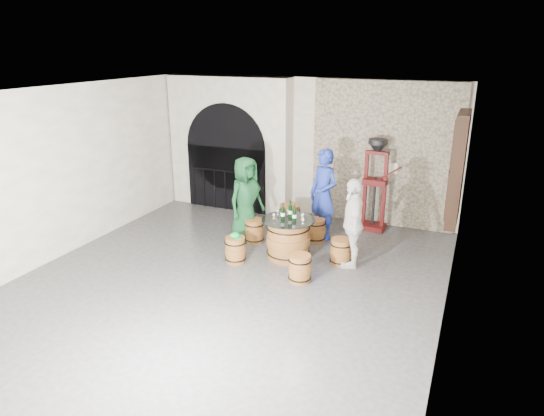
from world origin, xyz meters
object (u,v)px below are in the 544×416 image
at_px(person_blue, 323,194).
at_px(wine_bottle_right, 290,211).
at_px(person_green, 246,199).
at_px(barrel_stool_near_right, 300,268).
at_px(corking_press, 376,178).
at_px(barrel_stool_near_left, 235,250).
at_px(barrel_stool_far, 316,230).
at_px(person_white, 353,223).
at_px(wine_bottle_left, 283,213).
at_px(barrel_table, 288,239).
at_px(side_barrel, 290,218).
at_px(barrel_stool_left, 254,231).
at_px(barrel_stool_right, 341,252).
at_px(wine_bottle_center, 294,215).

bearing_deg(person_blue, wine_bottle_right, -76.93).
distance_m(person_green, person_blue, 1.60).
bearing_deg(barrel_stool_near_right, corking_press, 78.43).
height_order(barrel_stool_near_right, wine_bottle_right, wine_bottle_right).
bearing_deg(wine_bottle_right, barrel_stool_near_right, -59.98).
relative_size(barrel_stool_near_left, person_green, 0.28).
bearing_deg(corking_press, person_blue, -129.71).
relative_size(barrel_stool_far, person_white, 0.30).
relative_size(barrel_stool_near_right, wine_bottle_left, 1.52).
bearing_deg(barrel_table, side_barrel, 109.82).
bearing_deg(person_white, barrel_stool_near_left, -88.33).
distance_m(barrel_stool_near_left, side_barrel, 1.90).
bearing_deg(person_blue, barrel_stool_far, -75.00).
bearing_deg(wine_bottle_left, side_barrel, 105.50).
bearing_deg(barrel_stool_left, person_white, -8.03).
relative_size(barrel_table, barrel_stool_right, 2.05).
relative_size(barrel_stool_right, wine_bottle_right, 1.52).
bearing_deg(side_barrel, wine_bottle_center, -65.69).
bearing_deg(wine_bottle_right, corking_press, 59.85).
bearing_deg(barrel_table, corking_press, 61.53).
height_order(barrel_table, wine_bottle_left, wine_bottle_left).
height_order(barrel_stool_far, person_white, person_white).
height_order(person_blue, corking_press, corking_press).
xyz_separation_m(barrel_stool_left, wine_bottle_right, (0.91, -0.31, 0.67)).
bearing_deg(wine_bottle_center, corking_press, 65.08).
relative_size(barrel_stool_far, barrel_stool_near_left, 1.00).
xyz_separation_m(barrel_stool_left, wine_bottle_center, (1.06, -0.49, 0.67)).
bearing_deg(barrel_table, person_white, 6.49).
xyz_separation_m(barrel_table, barrel_stool_left, (-0.92, 0.43, -0.14)).
relative_size(barrel_table, corking_press, 0.50).
relative_size(barrel_table, side_barrel, 1.63).
distance_m(barrel_stool_far, side_barrel, 0.75).
height_order(barrel_table, barrel_stool_near_left, barrel_table).
xyz_separation_m(barrel_stool_left, person_white, (2.11, -0.30, 0.59)).
bearing_deg(barrel_stool_left, barrel_table, -25.36).
distance_m(barrel_stool_far, barrel_stool_right, 1.17).
relative_size(barrel_stool_far, wine_bottle_center, 1.52).
distance_m(barrel_stool_far, barrel_stool_near_left, 1.90).
bearing_deg(barrel_stool_right, barrel_stool_near_right, -115.24).
height_order(barrel_table, person_white, person_white).
distance_m(barrel_stool_far, wine_bottle_center, 1.24).
bearing_deg(wine_bottle_center, barrel_stool_near_left, -151.65).
distance_m(barrel_stool_near_right, person_green, 2.29).
bearing_deg(person_blue, barrel_stool_left, -118.12).
relative_size(wine_bottle_left, wine_bottle_right, 1.00).
bearing_deg(person_green, barrel_stool_right, -81.87).
bearing_deg(wine_bottle_left, person_blue, 73.35).
height_order(person_green, corking_press, corking_press).
relative_size(barrel_stool_far, barrel_stool_right, 1.00).
distance_m(barrel_stool_near_right, person_blue, 2.22).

